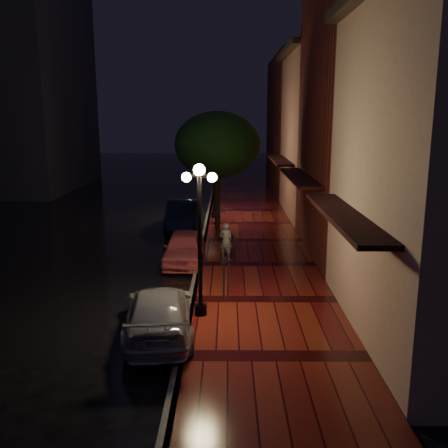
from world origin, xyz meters
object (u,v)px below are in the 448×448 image
(street_tree, at_px, (217,147))
(navy_car, at_px, (183,215))
(pink_car, at_px, (184,248))
(streetlamp_far, at_px, (214,174))
(streetlamp_near, at_px, (200,231))
(silver_car, at_px, (159,313))
(woman_with_umbrella, at_px, (226,225))
(parking_meter, at_px, (224,273))

(street_tree, bearing_deg, navy_car, 165.27)
(street_tree, height_order, pink_car, street_tree)
(streetlamp_far, bearing_deg, streetlamp_near, -90.00)
(silver_car, xyz_separation_m, woman_with_umbrella, (1.76, 6.67, 0.89))
(streetlamp_far, xyz_separation_m, navy_car, (-1.52, -2.54, -1.85))
(pink_car, xyz_separation_m, woman_with_umbrella, (1.66, 0.09, 0.88))
(streetlamp_far, height_order, pink_car, streetlamp_far)
(streetlamp_far, distance_m, street_tree, 3.44)
(navy_car, bearing_deg, woman_with_umbrella, -70.70)
(parking_meter, bearing_deg, woman_with_umbrella, 101.28)
(street_tree, relative_size, pink_car, 1.55)
(streetlamp_far, bearing_deg, navy_car, -120.91)
(woman_with_umbrella, height_order, parking_meter, woman_with_umbrella)
(streetlamp_far, height_order, street_tree, street_tree)
(streetlamp_near, distance_m, navy_car, 11.71)
(streetlamp_near, relative_size, navy_car, 0.95)
(pink_car, bearing_deg, silver_car, -90.34)
(navy_car, height_order, silver_car, navy_car)
(street_tree, relative_size, silver_car, 1.34)
(street_tree, xyz_separation_m, woman_with_umbrella, (0.45, -5.35, -2.73))
(silver_car, bearing_deg, streetlamp_near, -142.23)
(streetlamp_far, xyz_separation_m, silver_car, (-1.05, -15.03, -1.97))
(streetlamp_near, relative_size, woman_with_umbrella, 2.08)
(navy_car, bearing_deg, parking_meter, -79.41)
(pink_car, xyz_separation_m, navy_car, (-0.57, 5.90, 0.11))
(streetlamp_near, distance_m, streetlamp_far, 14.00)
(streetlamp_near, bearing_deg, woman_with_umbrella, 82.87)
(woman_with_umbrella, distance_m, parking_meter, 4.22)
(streetlamp_far, bearing_deg, parking_meter, -87.03)
(pink_car, relative_size, navy_car, 0.82)
(streetlamp_near, bearing_deg, streetlamp_far, 90.00)
(navy_car, distance_m, silver_car, 12.50)
(streetlamp_near, bearing_deg, parking_meter, 66.04)
(streetlamp_near, bearing_deg, silver_car, -135.64)
(streetlamp_near, xyz_separation_m, streetlamp_far, (0.00, 14.00, 0.00))
(silver_car, height_order, parking_meter, parking_meter)
(parking_meter, bearing_deg, navy_car, 114.31)
(streetlamp_far, xyz_separation_m, street_tree, (0.26, -3.01, 1.64))
(navy_car, bearing_deg, silver_car, -89.51)
(silver_car, bearing_deg, woman_with_umbrella, -111.36)
(silver_car, bearing_deg, parking_meter, -130.94)
(navy_car, distance_m, parking_meter, 10.23)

